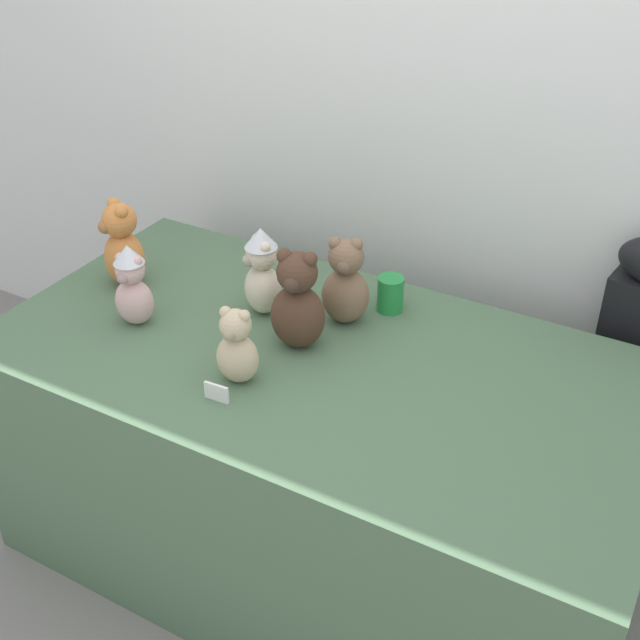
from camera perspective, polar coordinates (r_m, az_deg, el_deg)
ground_plane at (r=2.69m, az=-2.77°, el=-19.34°), size 10.00×10.00×0.00m
wall_back at (r=2.67m, az=8.06°, el=14.48°), size 7.00×0.08×2.60m
display_table at (r=2.54m, az=0.00°, el=-9.90°), size 1.88×0.98×0.80m
instrument_case at (r=2.75m, az=20.99°, el=-4.80°), size 0.29×0.15×1.08m
teddy_bear_cocoa at (r=2.26m, az=-1.57°, el=1.21°), size 0.18×0.16×0.30m
teddy_bear_mocha at (r=2.38m, az=1.79°, el=2.55°), size 0.17×0.16×0.27m
teddy_bear_ginger at (r=2.64m, az=-13.55°, el=4.98°), size 0.19×0.18×0.29m
teddy_bear_cream at (r=2.43m, az=-4.06°, el=3.36°), size 0.16×0.16×0.28m
teddy_bear_blush at (r=2.43m, az=-12.92°, el=2.33°), size 0.13×0.11×0.26m
teddy_bear_sand at (r=2.15m, az=-5.80°, el=-1.94°), size 0.13×0.11×0.22m
party_cup_green at (r=2.48m, az=4.91°, el=1.82°), size 0.08×0.08×0.11m
name_card_front_left at (r=2.13m, az=-7.21°, el=-5.02°), size 0.07×0.01×0.05m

